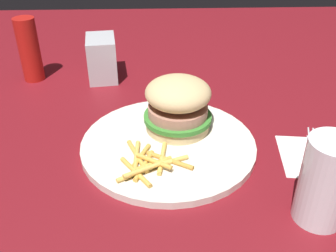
# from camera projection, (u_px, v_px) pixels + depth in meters

# --- Properties ---
(ground_plane) EXTENTS (1.60, 1.60, 0.00)m
(ground_plane) POSITION_uv_depth(u_px,v_px,m) (168.00, 141.00, 0.64)
(ground_plane) COLOR maroon
(plate) EXTENTS (0.28, 0.28, 0.01)m
(plate) POSITION_uv_depth(u_px,v_px,m) (168.00, 145.00, 0.63)
(plate) COLOR silver
(plate) RESTS_ON ground_plane
(sandwich) EXTENTS (0.11, 0.11, 0.09)m
(sandwich) POSITION_uv_depth(u_px,v_px,m) (178.00, 104.00, 0.63)
(sandwich) COLOR tan
(sandwich) RESTS_ON plate
(fries_pile) EXTENTS (0.11, 0.11, 0.01)m
(fries_pile) POSITION_uv_depth(u_px,v_px,m) (148.00, 163.00, 0.57)
(fries_pile) COLOR gold
(fries_pile) RESTS_ON plate
(napkin) EXTENTS (0.12, 0.12, 0.00)m
(napkin) POSITION_uv_depth(u_px,v_px,m) (316.00, 157.00, 0.61)
(napkin) COLOR white
(napkin) RESTS_ON ground_plane
(fork) EXTENTS (0.07, 0.17, 0.00)m
(fork) POSITION_uv_depth(u_px,v_px,m) (316.00, 155.00, 0.61)
(fork) COLOR silver
(fork) RESTS_ON napkin
(drink_glass) EXTENTS (0.06, 0.06, 0.12)m
(drink_glass) POSITION_uv_depth(u_px,v_px,m) (325.00, 185.00, 0.47)
(drink_glass) COLOR silver
(drink_glass) RESTS_ON ground_plane
(napkin_dispenser) EXTENTS (0.07, 0.10, 0.09)m
(napkin_dispenser) POSITION_uv_depth(u_px,v_px,m) (102.00, 58.00, 0.83)
(napkin_dispenser) COLOR #B7BABF
(napkin_dispenser) RESTS_ON ground_plane
(ketchup_bottle) EXTENTS (0.04, 0.04, 0.14)m
(ketchup_bottle) POSITION_uv_depth(u_px,v_px,m) (29.00, 50.00, 0.81)
(ketchup_bottle) COLOR #B21914
(ketchup_bottle) RESTS_ON ground_plane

